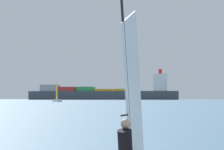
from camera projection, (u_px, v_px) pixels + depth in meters
The scene contains 3 objects.
windsurfer at pixel (129, 126), 12.11m from camera, with size 0.72×4.02×4.13m.
cargo_ship at pixel (105, 93), 638.28m from camera, with size 181.26×44.87×36.78m.
small_sailboat at pixel (57, 100), 252.51m from camera, with size 6.66×8.35×9.59m.
Camera 1 is at (-0.61, -10.10, 1.75)m, focal length 84.64 mm.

